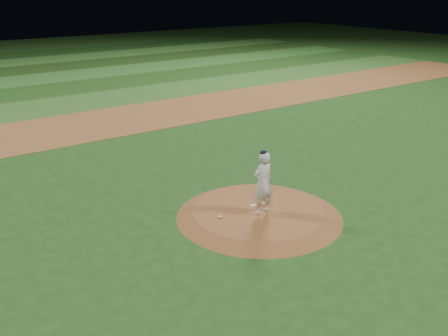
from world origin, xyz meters
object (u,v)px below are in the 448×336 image
object	(u,v)px
pitchers_mound	(259,213)
pitching_rubber	(258,204)
rosin_bag	(220,217)
pitcher_on_mound	(263,183)

from	to	relation	value
pitchers_mound	pitching_rubber	world-z (taller)	pitching_rubber
pitching_rubber	rosin_bag	distance (m)	1.60
pitchers_mound	pitching_rubber	size ratio (longest dim) A/B	10.44
pitchers_mound	pitching_rubber	bearing A→B (deg)	59.17
pitcher_on_mound	pitchers_mound	bearing A→B (deg)	71.45
pitchers_mound	pitcher_on_mound	xyz separation A→B (m)	(-0.08, -0.24, 1.18)
rosin_bag	pitcher_on_mound	xyz separation A→B (m)	(1.34, -0.47, 1.02)
pitching_rubber	rosin_bag	xyz separation A→B (m)	(-1.60, -0.07, 0.02)
pitchers_mound	rosin_bag	distance (m)	1.45
rosin_bag	pitcher_on_mound	world-z (taller)	pitcher_on_mound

